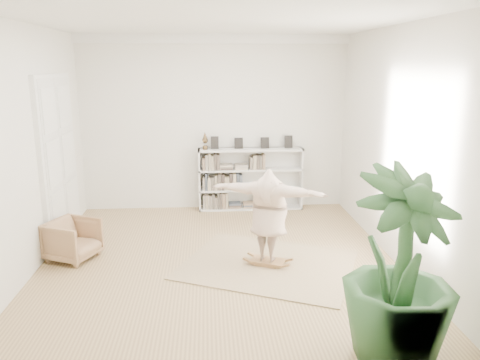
# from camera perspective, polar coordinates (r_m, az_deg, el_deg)

# --- Properties ---
(floor) EXTENTS (6.00, 6.00, 0.00)m
(floor) POSITION_cam_1_polar(r_m,az_deg,el_deg) (7.40, -2.54, -10.08)
(floor) COLOR olive
(floor) RESTS_ON ground
(room_shell) EXTENTS (6.00, 6.00, 6.00)m
(room_shell) POSITION_cam_1_polar(r_m,az_deg,el_deg) (9.72, -3.28, 16.83)
(room_shell) COLOR silver
(room_shell) RESTS_ON floor
(doors) EXTENTS (0.09, 1.78, 2.92)m
(doors) POSITION_cam_1_polar(r_m,az_deg,el_deg) (8.61, -21.20, 2.19)
(doors) COLOR white
(doors) RESTS_ON floor
(bookshelf) EXTENTS (2.20, 0.35, 1.64)m
(bookshelf) POSITION_cam_1_polar(r_m,az_deg,el_deg) (9.91, 1.26, 0.04)
(bookshelf) COLOR silver
(bookshelf) RESTS_ON floor
(armchair) EXTENTS (0.92, 0.91, 0.64)m
(armchair) POSITION_cam_1_polar(r_m,az_deg,el_deg) (7.89, -19.71, -6.87)
(armchair) COLOR tan
(armchair) RESTS_ON floor
(rug) EXTENTS (3.10, 2.85, 0.02)m
(rug) POSITION_cam_1_polar(r_m,az_deg,el_deg) (7.33, 3.42, -10.26)
(rug) COLOR tan
(rug) RESTS_ON floor
(rocker_board) EXTENTS (0.59, 0.48, 0.11)m
(rocker_board) POSITION_cam_1_polar(r_m,az_deg,el_deg) (7.31, 3.43, -9.84)
(rocker_board) COLOR olive
(rocker_board) RESTS_ON rug
(person) EXTENTS (1.81, 1.17, 1.44)m
(person) POSITION_cam_1_polar(r_m,az_deg,el_deg) (7.03, 3.52, -4.02)
(person) COLOR beige
(person) RESTS_ON rocker_board
(houseplant) EXTENTS (1.51, 1.51, 2.04)m
(houseplant) POSITION_cam_1_polar(r_m,az_deg,el_deg) (5.04, 18.95, -10.12)
(houseplant) COLOR #2D582C
(houseplant) RESTS_ON floor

